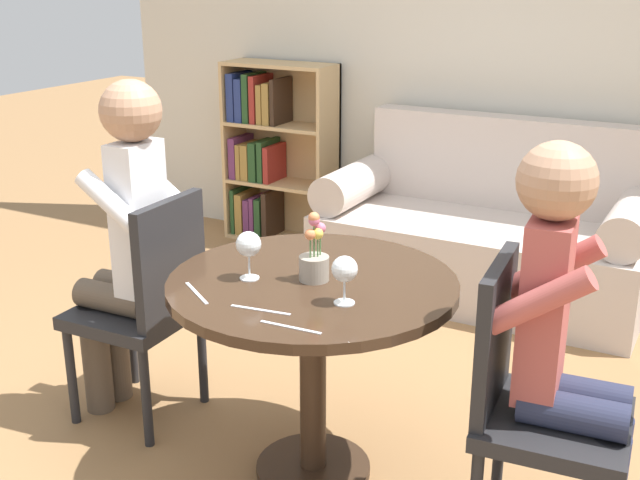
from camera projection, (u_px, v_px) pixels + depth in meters
ground_plane at (313, 471)px, 2.82m from camera, size 16.00×16.00×0.00m
back_wall at (520, 32)px, 4.31m from camera, size 5.20×0.05×2.70m
round_table at (313, 320)px, 2.63m from camera, size 0.95×0.95×0.73m
couch at (483, 237)px, 4.29m from camera, size 1.70×0.80×0.92m
bookshelf_left at (271, 153)px, 5.10m from camera, size 0.71×0.28×1.13m
chair_left at (148, 300)px, 3.01m from camera, size 0.43×0.43×0.90m
chair_right at (531, 398)px, 2.33m from camera, size 0.46×0.46×0.90m
person_left at (126, 241)px, 2.98m from camera, size 0.42×0.35×1.32m
person_right at (568, 344)px, 2.24m from camera, size 0.44×0.36×1.25m
wine_glass_left at (249, 246)px, 2.56m from camera, size 0.08×0.08×0.16m
wine_glass_right at (345, 271)px, 2.37m from camera, size 0.08×0.08×0.15m
flower_vase at (314, 259)px, 2.56m from camera, size 0.10×0.10×0.23m
knife_left_setting at (260, 310)px, 2.35m from camera, size 0.19×0.04×0.00m
fork_left_setting at (291, 327)px, 2.24m from camera, size 0.19×0.02×0.00m
knife_right_setting at (197, 293)px, 2.48m from camera, size 0.16×0.12×0.00m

